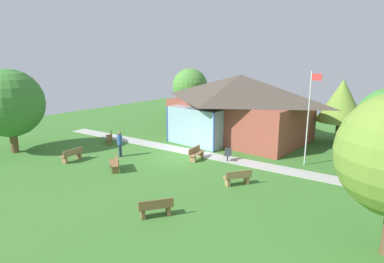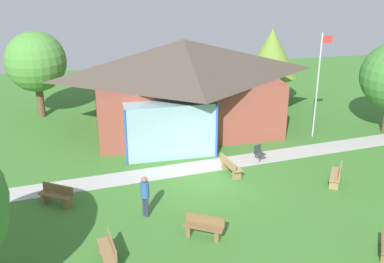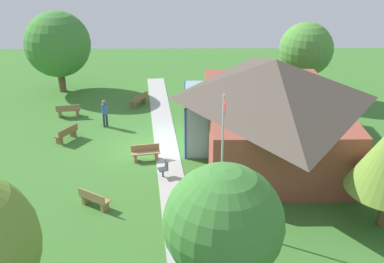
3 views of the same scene
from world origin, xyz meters
TOP-DOWN VIEW (x-y plane):
  - ground_plane at (0.00, 0.00)m, footprint 44.00×44.00m
  - pavilion at (0.19, 6.69)m, footprint 11.09×8.52m
  - footpath at (0.00, 1.22)m, footprint 25.23×4.05m
  - flagpole at (7.05, 3.71)m, footprint 0.64×0.08m
  - bench_rear_near_path at (1.12, 0.16)m, footprint 0.71×1.56m
  - bench_front_left at (-4.85, -5.26)m, footprint 0.64×1.55m
  - bench_mid_left at (-6.74, -0.92)m, footprint 1.49×1.20m
  - bench_front_center at (-1.30, -4.54)m, footprint 1.51×1.15m
  - bench_mid_right at (5.55, -1.75)m, footprint 1.18×1.50m
  - patio_chair_lawn_spare at (2.92, 1.21)m, footprint 0.57×0.57m
  - visitor_strolling_lawn at (-3.24, -2.64)m, footprint 0.34×0.34m
  - tree_lawn_corner at (-9.76, -6.82)m, footprint 4.67×4.67m
  - tree_behind_pavilion_left at (-8.14, 10.47)m, footprint 3.67×3.67m
  - tree_east_hedge at (11.44, 3.44)m, footprint 3.69×3.69m

SIDE VIEW (x-z plane):
  - ground_plane at x=0.00m, z-range 0.00..0.00m
  - footpath at x=0.00m, z-range 0.00..0.03m
  - bench_rear_near_path at x=1.12m, z-range -0.02..0.82m
  - bench_front_left at x=-4.85m, z-range -0.02..0.82m
  - bench_mid_left at x=-6.74m, z-range -0.02..0.82m
  - bench_front_center at x=-1.30m, z-range -0.02..0.82m
  - bench_mid_right at x=5.55m, z-range -0.02..0.82m
  - patio_chair_lawn_spare at x=2.92m, z-range -0.01..0.85m
  - visitor_strolling_lawn at x=-3.24m, z-range 0.15..1.89m
  - pavilion at x=0.19m, z-range 0.10..5.30m
  - flagpole at x=7.05m, z-range 0.29..6.12m
  - tree_east_hedge at x=11.44m, z-range 0.72..5.90m
  - tree_behind_pavilion_left at x=-8.14m, z-range 0.82..6.17m
  - tree_lawn_corner at x=-9.76m, z-range 0.58..6.42m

